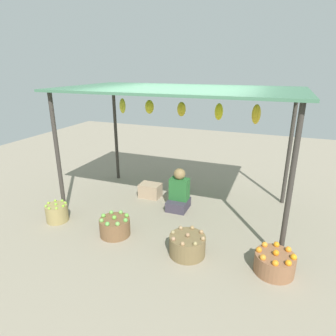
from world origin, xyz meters
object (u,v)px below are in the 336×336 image
(basket_potatoes, at_px, (187,245))
(wooden_crate_near_vendor, at_px, (150,190))
(basket_oranges, at_px, (275,263))
(vendor_person, at_px, (179,193))
(basket_green_apples, at_px, (115,226))
(basket_limes, at_px, (57,213))

(basket_potatoes, xyz_separation_m, wooden_crate_near_vendor, (-1.28, 1.56, -0.01))
(basket_oranges, bearing_deg, wooden_crate_near_vendor, 148.10)
(basket_potatoes, height_order, wooden_crate_near_vendor, basket_potatoes)
(vendor_person, relative_size, basket_potatoes, 1.54)
(basket_green_apples, xyz_separation_m, basket_oranges, (2.36, -0.03, -0.01))
(basket_green_apples, bearing_deg, basket_oranges, -0.69)
(basket_limes, height_order, basket_green_apples, same)
(wooden_crate_near_vendor, bearing_deg, basket_potatoes, -50.65)
(basket_oranges, height_order, wooden_crate_near_vendor, basket_oranges)
(vendor_person, bearing_deg, basket_oranges, -35.69)
(vendor_person, bearing_deg, wooden_crate_near_vendor, 158.75)
(vendor_person, xyz_separation_m, basket_green_apples, (-0.64, -1.21, -0.16))
(vendor_person, bearing_deg, basket_limes, -146.24)
(basket_potatoes, height_order, basket_oranges, basket_potatoes)
(vendor_person, relative_size, basket_oranges, 1.54)
(basket_limes, height_order, basket_potatoes, basket_potatoes)
(vendor_person, distance_m, basket_limes, 2.15)
(basket_oranges, bearing_deg, basket_green_apples, 179.31)
(wooden_crate_near_vendor, bearing_deg, vendor_person, -21.25)
(basket_green_apples, bearing_deg, wooden_crate_near_vendor, 92.75)
(vendor_person, bearing_deg, basket_green_apples, -117.69)
(vendor_person, bearing_deg, basket_potatoes, -65.97)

